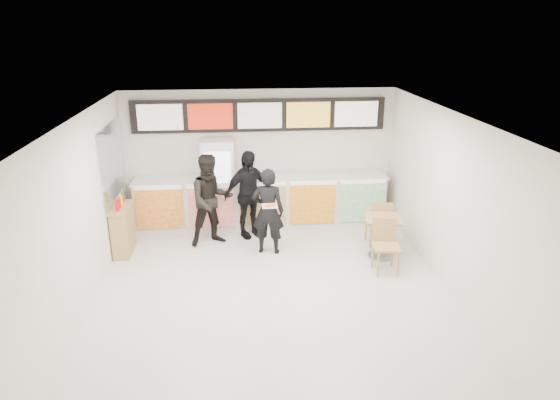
{
  "coord_description": "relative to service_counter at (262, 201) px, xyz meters",
  "views": [
    {
      "loc": [
        -0.59,
        -7.38,
        4.37
      ],
      "look_at": [
        0.23,
        1.2,
        1.28
      ],
      "focal_mm": 32.0,
      "sensor_mm": 36.0,
      "label": 1
    }
  ],
  "objects": [
    {
      "name": "customer_main",
      "position": [
        0.04,
        -1.4,
        0.3
      ],
      "size": [
        0.71,
        0.54,
        1.74
      ],
      "primitive_type": "imported",
      "rotation": [
        0.0,
        0.0,
        2.94
      ],
      "color": "black",
      "rests_on": "floor"
    },
    {
      "name": "service_counter",
      "position": [
        0.0,
        0.0,
        0.0
      ],
      "size": [
        5.56,
        0.77,
        1.14
      ],
      "color": "silver",
      "rests_on": "floor"
    },
    {
      "name": "wall_back",
      "position": [
        -0.0,
        0.41,
        0.93
      ],
      "size": [
        6.0,
        0.0,
        6.0
      ],
      "primitive_type": "plane",
      "rotation": [
        1.57,
        0.0,
        0.0
      ],
      "color": "silver",
      "rests_on": "floor"
    },
    {
      "name": "wall_left",
      "position": [
        -3.0,
        -3.09,
        0.93
      ],
      "size": [
        0.0,
        7.0,
        7.0
      ],
      "primitive_type": "plane",
      "rotation": [
        1.57,
        0.0,
        1.57
      ],
      "color": "silver",
      "rests_on": "floor"
    },
    {
      "name": "pizza_slice",
      "position": [
        0.04,
        -1.85,
        0.58
      ],
      "size": [
        0.36,
        0.36,
        0.02
      ],
      "color": "beige",
      "rests_on": "customer_main"
    },
    {
      "name": "wall_right",
      "position": [
        3.0,
        -3.09,
        0.93
      ],
      "size": [
        0.0,
        7.0,
        7.0
      ],
      "primitive_type": "plane",
      "rotation": [
        1.57,
        0.0,
        -1.57
      ],
      "color": "silver",
      "rests_on": "floor"
    },
    {
      "name": "mirror_panel",
      "position": [
        -2.99,
        -0.64,
        1.18
      ],
      "size": [
        0.01,
        2.0,
        1.5
      ],
      "primitive_type": "cube",
      "color": "#B2B7BF",
      "rests_on": "wall_left"
    },
    {
      "name": "ceiling",
      "position": [
        -0.0,
        -3.09,
        2.43
      ],
      "size": [
        7.0,
        7.0,
        0.0
      ],
      "primitive_type": "plane",
      "rotation": [
        3.14,
        0.0,
        0.0
      ],
      "color": "white",
      "rests_on": "wall_back"
    },
    {
      "name": "condiment_ledge",
      "position": [
        -2.82,
        -1.14,
        -0.08
      ],
      "size": [
        0.35,
        0.87,
        1.16
      ],
      "color": "tan",
      "rests_on": "floor"
    },
    {
      "name": "floor",
      "position": [
        -0.0,
        -3.09,
        -0.57
      ],
      "size": [
        7.0,
        7.0,
        0.0
      ],
      "primitive_type": "plane",
      "color": "beige",
      "rests_on": "ground"
    },
    {
      "name": "customer_mid",
      "position": [
        -0.32,
        -0.54,
        0.37
      ],
      "size": [
        1.19,
        0.93,
        1.88
      ],
      "primitive_type": "imported",
      "rotation": [
        0.0,
        0.0,
        0.49
      ],
      "color": "black",
      "rests_on": "floor"
    },
    {
      "name": "customer_left",
      "position": [
        -1.07,
        -0.88,
        0.38
      ],
      "size": [
        1.11,
        0.98,
        1.9
      ],
      "primitive_type": "imported",
      "rotation": [
        0.0,
        0.0,
        0.32
      ],
      "color": "black",
      "rests_on": "floor"
    },
    {
      "name": "cafe_table",
      "position": [
        2.22,
        -1.83,
        0.0
      ],
      "size": [
        0.76,
        1.73,
        0.99
      ],
      "rotation": [
        0.0,
        0.0,
        -0.15
      ],
      "color": "tan",
      "rests_on": "floor"
    },
    {
      "name": "drinks_fridge",
      "position": [
        -0.93,
        0.02,
        0.43
      ],
      "size": [
        0.7,
        0.67,
        2.0
      ],
      "color": "white",
      "rests_on": "floor"
    },
    {
      "name": "menu_board",
      "position": [
        0.0,
        0.32,
        1.88
      ],
      "size": [
        5.5,
        0.14,
        0.7
      ],
      "color": "black",
      "rests_on": "wall_back"
    }
  ]
}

